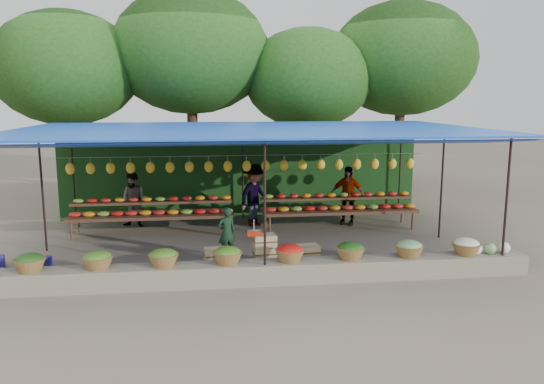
{
  "coord_description": "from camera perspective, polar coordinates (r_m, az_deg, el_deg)",
  "views": [
    {
      "loc": [
        -1.07,
        -12.49,
        3.52
      ],
      "look_at": [
        0.52,
        0.2,
        1.24
      ],
      "focal_mm": 35.0,
      "sensor_mm": 36.0,
      "label": 1
    }
  ],
  "objects": [
    {
      "name": "blue_crate_front",
      "position": [
        11.79,
        -24.15,
        -7.32
      ],
      "size": [
        0.6,
        0.47,
        0.34
      ],
      "primitive_type": "cube",
      "rotation": [
        0.0,
        0.0,
        -0.12
      ],
      "color": "navy",
      "rests_on": "ground"
    },
    {
      "name": "customer_right",
      "position": [
        15.0,
        8.11,
        -0.35
      ],
      "size": [
        1.05,
        0.77,
        1.65
      ],
      "primitive_type": "imported",
      "rotation": [
        0.0,
        0.0,
        -0.43
      ],
      "color": "slate",
      "rests_on": "ground"
    },
    {
      "name": "customer_left",
      "position": [
        15.04,
        -14.58,
        -0.84
      ],
      "size": [
        0.87,
        0.76,
        1.5
      ],
      "primitive_type": "imported",
      "rotation": [
        0.0,
        0.0,
        -0.31
      ],
      "color": "slate",
      "rests_on": "ground"
    },
    {
      "name": "produce_baskets",
      "position": [
        10.22,
        -1.42,
        -6.71
      ],
      "size": [
        8.98,
        0.58,
        0.34
      ],
      "color": "brown",
      "rests_on": "stone_curb"
    },
    {
      "name": "fruit_table_right",
      "position": [
        14.59,
        7.19,
        -1.5
      ],
      "size": [
        4.21,
        0.95,
        0.93
      ],
      "color": "#472C1C",
      "rests_on": "ground"
    },
    {
      "name": "stone_curb",
      "position": [
        10.34,
        -0.85,
        -8.62
      ],
      "size": [
        10.6,
        0.55,
        0.4
      ],
      "primitive_type": "cube",
      "color": "slate",
      "rests_on": "ground"
    },
    {
      "name": "netting_backdrop",
      "position": [
        15.84,
        -3.22,
        1.85
      ],
      "size": [
        10.6,
        0.06,
        2.5
      ],
      "primitive_type": "cube",
      "color": "#1D4A1A",
      "rests_on": "ground"
    },
    {
      "name": "stall_canopy",
      "position": [
        12.63,
        -2.3,
        6.26
      ],
      "size": [
        10.8,
        6.6,
        2.82
      ],
      "color": "black",
      "rests_on": "ground"
    },
    {
      "name": "ground",
      "position": [
        13.02,
        -2.19,
        -5.59
      ],
      "size": [
        60.0,
        60.0,
        0.0
      ],
      "primitive_type": "plane",
      "color": "#685B4C",
      "rests_on": "ground"
    },
    {
      "name": "vendor_seated",
      "position": [
        11.81,
        -4.89,
        -4.37
      ],
      "size": [
        0.49,
        0.41,
        1.15
      ],
      "primitive_type": "imported",
      "rotation": [
        0.0,
        0.0,
        3.5
      ],
      "color": "#16321D",
      "rests_on": "ground"
    },
    {
      "name": "crate_counter",
      "position": [
        10.96,
        -0.94,
        -6.92
      ],
      "size": [
        2.38,
        0.39,
        0.77
      ],
      "color": "tan",
      "rests_on": "ground"
    },
    {
      "name": "weighing_scale",
      "position": [
        10.8,
        -1.96,
        -4.23
      ],
      "size": [
        0.31,
        0.31,
        0.32
      ],
      "color": "red",
      "rests_on": "crate_counter"
    },
    {
      "name": "fruit_table_left",
      "position": [
        14.21,
        -12.75,
        -1.98
      ],
      "size": [
        4.21,
        0.95,
        0.93
      ],
      "color": "#472C1C",
      "rests_on": "ground"
    },
    {
      "name": "tree_row",
      "position": [
        18.68,
        -2.39,
        13.73
      ],
      "size": [
        16.51,
        5.5,
        7.12
      ],
      "color": "#351F13",
      "rests_on": "ground"
    },
    {
      "name": "customer_mid",
      "position": [
        14.62,
        -1.85,
        -0.37
      ],
      "size": [
        1.25,
        1.23,
        1.73
      ],
      "primitive_type": "imported",
      "rotation": [
        0.0,
        0.0,
        0.76
      ],
      "color": "slate",
      "rests_on": "ground"
    }
  ]
}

